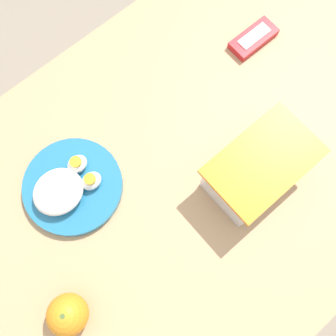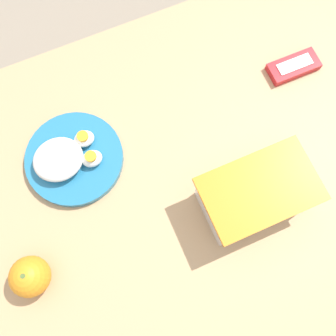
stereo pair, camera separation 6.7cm
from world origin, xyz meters
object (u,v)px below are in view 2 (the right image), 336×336
(orange_fruit, at_px, (30,277))
(candy_bar, at_px, (293,67))
(food_container, at_px, (255,195))
(rice_plate, at_px, (71,158))

(orange_fruit, xyz_separation_m, candy_bar, (-0.67, -0.20, -0.03))
(food_container, relative_size, rice_plate, 1.05)
(food_container, height_order, rice_plate, food_container)
(orange_fruit, height_order, rice_plate, orange_fruit)
(food_container, bearing_deg, candy_bar, -134.08)
(rice_plate, bearing_deg, food_container, 143.73)
(food_container, relative_size, orange_fruit, 2.79)
(food_container, height_order, orange_fruit, food_container)
(orange_fruit, bearing_deg, food_container, 176.30)
(orange_fruit, bearing_deg, rice_plate, -126.31)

